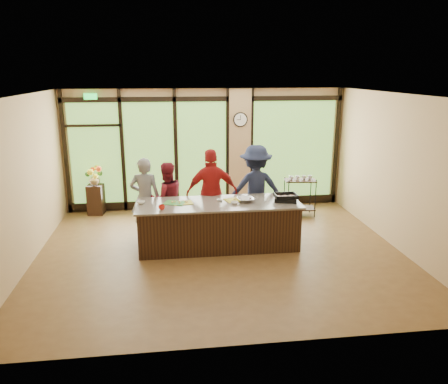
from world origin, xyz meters
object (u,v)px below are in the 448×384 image
object	(u,v)px
island_base	(218,226)
cook_left	(145,198)
flower_stand	(96,199)
cook_right	(256,189)
roasting_pan	(286,199)
bar_cart	(300,192)

from	to	relation	value
island_base	cook_left	distance (m)	1.69
island_base	flower_stand	size ratio (longest dim) A/B	4.22
cook_right	roasting_pan	world-z (taller)	cook_right
flower_stand	bar_cart	distance (m)	4.98
cook_left	cook_right	distance (m)	2.36
cook_left	bar_cart	size ratio (longest dim) A/B	1.71
bar_cart	cook_left	bearing A→B (deg)	-158.53
bar_cart	island_base	bearing A→B (deg)	-135.15
cook_left	bar_cart	world-z (taller)	cook_left
island_base	roasting_pan	size ratio (longest dim) A/B	7.13
cook_left	roasting_pan	world-z (taller)	cook_left
roasting_pan	bar_cart	size ratio (longest dim) A/B	0.44
island_base	cook_right	world-z (taller)	cook_right
island_base	bar_cart	distance (m)	2.76
cook_right	flower_stand	world-z (taller)	cook_right
cook_right	bar_cart	xyz separation A→B (m)	(1.26, 0.85, -0.35)
island_base	bar_cart	size ratio (longest dim) A/B	3.11
island_base	cook_right	distance (m)	1.34
island_base	roasting_pan	bearing A→B (deg)	-2.76
cook_left	bar_cart	xyz separation A→B (m)	(3.62, 0.93, -0.26)
island_base	bar_cart	world-z (taller)	bar_cart
island_base	bar_cart	xyz separation A→B (m)	(2.17, 1.69, 0.16)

